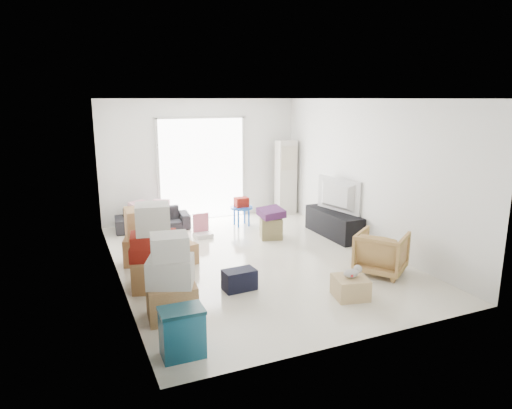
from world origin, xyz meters
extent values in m
cube|color=beige|center=(0.00, 0.00, -0.12)|extent=(4.50, 6.00, 0.24)
cube|color=white|center=(0.00, 0.00, 2.82)|extent=(4.50, 6.00, 0.24)
cube|color=white|center=(0.00, 3.12, 1.35)|extent=(4.50, 0.24, 2.70)
cube|color=white|center=(0.00, -3.12, 1.35)|extent=(4.50, 0.24, 2.70)
cube|color=white|center=(-2.37, 0.00, 1.35)|extent=(0.24, 6.00, 2.70)
cube|color=white|center=(2.37, 0.00, 1.35)|extent=(0.24, 6.00, 2.70)
cube|color=white|center=(0.00, 2.98, 1.15)|extent=(2.00, 0.01, 2.30)
cube|color=silver|center=(-1.00, 2.97, 1.15)|extent=(0.06, 0.04, 2.30)
cube|color=silver|center=(1.00, 2.97, 1.15)|extent=(0.06, 0.04, 2.30)
cube|color=silver|center=(0.00, 2.97, 2.30)|extent=(2.10, 0.04, 0.06)
cube|color=beige|center=(1.95, 2.65, 0.88)|extent=(0.45, 0.30, 1.75)
cube|color=black|center=(2.00, 0.61, 0.25)|extent=(0.45, 1.50, 0.50)
imported|color=black|center=(2.00, 0.61, 0.58)|extent=(0.88, 1.26, 0.15)
imported|color=black|center=(-1.26, 2.50, 0.30)|extent=(1.55, 0.57, 0.59)
cube|color=#C69097|center=(-1.51, 2.52, 0.65)|extent=(0.42, 0.40, 0.11)
cube|color=#C69097|center=(-1.09, 2.48, 0.66)|extent=(0.48, 0.44, 0.13)
imported|color=tan|center=(1.59, -1.40, 0.37)|extent=(0.97, 0.98, 0.74)
cube|color=#15526B|center=(-1.90, -2.50, 0.13)|extent=(0.46, 0.32, 0.25)
cube|color=#15526B|center=(-1.90, -2.50, 0.38)|extent=(0.46, 0.32, 0.25)
cube|color=#0C333D|center=(-1.90, -2.50, 0.53)|extent=(0.47, 0.34, 0.04)
cube|color=tan|center=(-1.80, -1.60, 0.22)|extent=(0.64, 0.55, 0.45)
cube|color=beige|center=(-1.80, -1.60, 0.62)|extent=(0.67, 0.62, 0.35)
cube|color=beige|center=(-1.80, -1.60, 0.94)|extent=(0.50, 0.46, 0.30)
cube|color=tan|center=(-1.80, -0.56, 0.22)|extent=(0.77, 0.77, 0.45)
cube|color=maroon|center=(-1.80, -0.56, 0.55)|extent=(0.77, 0.61, 0.20)
cube|color=maroon|center=(-1.80, -0.56, 0.74)|extent=(0.71, 0.54, 0.18)
cube|color=beige|center=(-1.80, -0.56, 1.04)|extent=(0.54, 0.53, 0.42)
cube|color=tan|center=(-1.77, 0.55, 0.23)|extent=(0.75, 0.67, 0.45)
cube|color=tan|center=(-1.77, 0.55, 0.70)|extent=(0.56, 0.56, 0.49)
cube|color=tan|center=(-1.20, 0.27, 0.18)|extent=(0.53, 0.53, 0.35)
cube|color=black|center=(-0.71, -1.12, 0.15)|extent=(0.48, 0.31, 0.30)
cube|color=olive|center=(0.78, 0.97, 0.21)|extent=(0.51, 0.51, 0.41)
cube|color=#4B2154|center=(0.78, 0.97, 0.48)|extent=(0.45, 0.45, 0.14)
cylinder|color=blue|center=(0.58, 2.05, 0.40)|extent=(0.49, 0.49, 0.04)
cylinder|color=blue|center=(0.70, 2.17, 0.19)|extent=(0.04, 0.04, 0.38)
cylinder|color=blue|center=(0.46, 2.17, 0.19)|extent=(0.04, 0.04, 0.38)
cylinder|color=blue|center=(0.46, 1.93, 0.19)|extent=(0.04, 0.04, 0.38)
cylinder|color=blue|center=(0.70, 1.93, 0.19)|extent=(0.04, 0.04, 0.38)
cube|color=maroon|center=(0.58, 2.05, 0.52)|extent=(0.28, 0.22, 0.20)
cube|color=silver|center=(-0.45, 1.55, 0.04)|extent=(0.36, 0.32, 0.09)
cube|color=#CF647E|center=(-0.45, 1.68, 0.27)|extent=(0.32, 0.06, 0.37)
cube|color=tan|center=(0.61, -1.98, 0.15)|extent=(0.53, 0.53, 0.29)
ellipsoid|color=#B2ADA8|center=(0.61, -1.98, 0.36)|extent=(0.23, 0.16, 0.12)
cube|color=red|center=(0.61, -1.98, 0.36)|extent=(0.19, 0.18, 0.03)
sphere|color=#B2ADA8|center=(0.74, -1.95, 0.39)|extent=(0.12, 0.12, 0.12)
camera|label=1|loc=(-2.93, -6.87, 2.71)|focal=32.00mm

